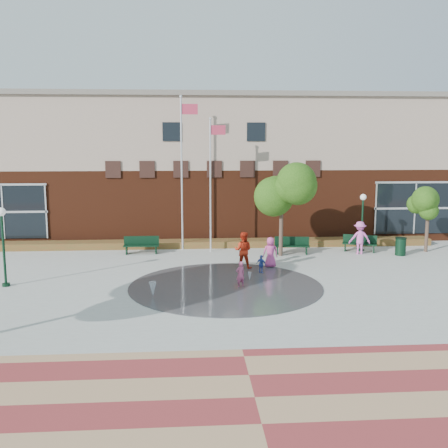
{
  "coord_description": "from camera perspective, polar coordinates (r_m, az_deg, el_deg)",
  "views": [
    {
      "loc": [
        -1.59,
        -18.99,
        6.27
      ],
      "look_at": [
        0.0,
        4.0,
        2.6
      ],
      "focal_mm": 42.0,
      "sensor_mm": 36.0,
      "label": 1
    }
  ],
  "objects": [
    {
      "name": "ground",
      "position": [
        20.06,
        0.8,
        -9.17
      ],
      "size": [
        120.0,
        120.0,
        0.0
      ],
      "primitive_type": "plane",
      "color": "#666056",
      "rests_on": "ground"
    },
    {
      "name": "plaza_concrete",
      "position": [
        23.88,
        0.0,
        -6.16
      ],
      "size": [
        46.0,
        18.0,
        0.01
      ],
      "primitive_type": "cube",
      "color": "#A8A8A0",
      "rests_on": "ground"
    },
    {
      "name": "paver_band",
      "position": [
        13.62,
        3.36,
        -18.36
      ],
      "size": [
        46.0,
        6.0,
        0.01
      ],
      "primitive_type": "cube",
      "color": "maroon",
      "rests_on": "ground"
    },
    {
      "name": "splash_pad",
      "position": [
        22.92,
        0.17,
        -6.82
      ],
      "size": [
        8.4,
        8.4,
        0.01
      ],
      "primitive_type": "cylinder",
      "color": "#383A3D",
      "rests_on": "ground"
    },
    {
      "name": "library_building",
      "position": [
        36.54,
        -1.47,
        6.5
      ],
      "size": [
        44.4,
        10.4,
        9.2
      ],
      "color": "#502110",
      "rests_on": "ground"
    },
    {
      "name": "flower_bed",
      "position": [
        31.26,
        -0.96,
        -2.52
      ],
      "size": [
        26.0,
        1.2,
        0.4
      ],
      "primitive_type": "cube",
      "color": "#A2301E",
      "rests_on": "ground"
    },
    {
      "name": "flagpole_left",
      "position": [
        30.02,
        -4.54,
        6.4
      ],
      "size": [
        1.03,
        0.18,
        8.79
      ],
      "rotation": [
        0.0,
        0.0,
        0.09
      ],
      "color": "silver",
      "rests_on": "ground"
    },
    {
      "name": "flagpole_right",
      "position": [
        29.41,
        -1.4,
        5.05
      ],
      "size": [
        0.93,
        0.18,
        7.55
      ],
      "rotation": [
        0.0,
        0.0,
        0.11
      ],
      "color": "silver",
      "rests_on": "ground"
    },
    {
      "name": "lamp_left",
      "position": [
        24.35,
        -22.93,
        -1.41
      ],
      "size": [
        0.37,
        0.37,
        3.47
      ],
      "color": "black",
      "rests_on": "ground"
    },
    {
      "name": "lamp_right",
      "position": [
        30.7,
        14.83,
        0.85
      ],
      "size": [
        0.35,
        0.35,
        3.3
      ],
      "color": "black",
      "rests_on": "ground"
    },
    {
      "name": "bench_left",
      "position": [
        29.65,
        -8.98,
        -2.64
      ],
      "size": [
        1.96,
        0.55,
        0.98
      ],
      "rotation": [
        0.0,
        0.0,
        0.0
      ],
      "color": "black",
      "rests_on": "ground"
    },
    {
      "name": "bench_mid",
      "position": [
        29.46,
        7.39,
        -2.69
      ],
      "size": [
        1.98,
        0.81,
        0.97
      ],
      "rotation": [
        0.0,
        0.0,
        -0.14
      ],
      "color": "black",
      "rests_on": "ground"
    },
    {
      "name": "bench_right",
      "position": [
        30.84,
        14.53,
        -2.39
      ],
      "size": [
        1.96,
        1.16,
        0.95
      ],
      "rotation": [
        0.0,
        0.0,
        -0.36
      ],
      "color": "black",
      "rests_on": "ground"
    },
    {
      "name": "trash_can",
      "position": [
        30.46,
        18.67,
        -2.33
      ],
      "size": [
        0.61,
        0.61,
        1.01
      ],
      "color": "black",
      "rests_on": "ground"
    },
    {
      "name": "tree_mid",
      "position": [
        28.45,
        6.31,
        3.91
      ],
      "size": [
        3.05,
        3.05,
        5.14
      ],
      "color": "#3F2D24",
      "rests_on": "ground"
    },
    {
      "name": "tree_small_right",
      "position": [
        31.61,
        21.36,
        1.82
      ],
      "size": [
        2.11,
        2.11,
        3.61
      ],
      "color": "#3F2D24",
      "rests_on": "ground"
    },
    {
      "name": "water_jet_a",
      "position": [
        21.56,
        -7.74,
        -7.94
      ],
      "size": [
        0.32,
        0.32,
        0.61
      ],
      "primitive_type": "cone",
      "rotation": [
        3.14,
        0.0,
        0.0
      ],
      "color": "white",
      "rests_on": "ground"
    },
    {
      "name": "water_jet_b",
      "position": [
        23.74,
        2.81,
        -6.28
      ],
      "size": [
        0.18,
        0.18,
        0.4
      ],
      "primitive_type": "cone",
      "rotation": [
        3.14,
        0.0,
        0.0
      ],
      "color": "white",
      "rests_on": "ground"
    },
    {
      "name": "child_splash",
      "position": [
        22.65,
        1.79,
        -5.51
      ],
      "size": [
        0.5,
        0.44,
        1.15
      ],
      "primitive_type": "imported",
      "rotation": [
        0.0,
        0.0,
        3.62
      ],
      "color": "#BF4A77",
      "rests_on": "ground"
    },
    {
      "name": "adult_red",
      "position": [
        25.9,
        2.09,
        -2.87
      ],
      "size": [
        1.05,
        0.92,
        1.84
      ],
      "primitive_type": "imported",
      "rotation": [
        0.0,
        0.0,
        2.86
      ],
      "color": "red",
      "rests_on": "ground"
    },
    {
      "name": "adult_pink",
      "position": [
        26.24,
        5.07,
        -3.09
      ],
      "size": [
        0.76,
        0.51,
        1.54
      ],
      "primitive_type": "imported",
      "rotation": [
        0.0,
        0.0,
        3.17
      ],
      "color": "#BF3F85",
      "rests_on": "ground"
    },
    {
      "name": "child_blue",
      "position": [
        25.02,
        4.09,
        -4.41
      ],
      "size": [
        0.55,
        0.52,
        0.91
      ],
      "primitive_type": "imported",
      "rotation": [
        0.0,
        0.0,
        2.43
      ],
      "color": "#304BA8",
      "rests_on": "ground"
    },
    {
      "name": "person_bench",
      "position": [
        30.12,
        14.55,
        -1.47
      ],
      "size": [
        1.22,
        0.74,
        1.84
      ],
      "primitive_type": "imported",
      "rotation": [
        0.0,
        0.0,
        3.09
      ],
      "color": "#DB5DBA",
      "rests_on": "ground"
    }
  ]
}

